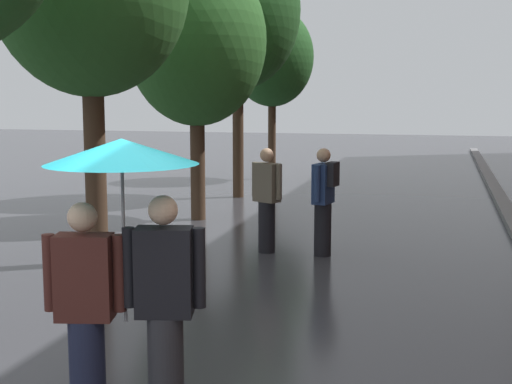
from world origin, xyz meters
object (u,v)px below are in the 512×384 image
object	(u,v)px
street_tree_2	(196,41)
couple_under_umbrella	(124,242)
street_tree_3	(238,11)
pedestrian_walking_far	(324,199)
pedestrian_walking_midground	(267,200)
street_tree_4	(272,58)

from	to	relation	value
street_tree_2	couple_under_umbrella	xyz separation A→B (m)	(2.42, -8.38, -2.04)
street_tree_2	street_tree_3	world-z (taller)	street_tree_3
couple_under_umbrella	pedestrian_walking_far	bearing A→B (deg)	85.47
street_tree_3	pedestrian_walking_midground	distance (m)	6.95
street_tree_3	pedestrian_walking_far	distance (m)	7.25
street_tree_3	street_tree_4	xyz separation A→B (m)	(-0.08, 3.77, -0.87)
street_tree_4	street_tree_2	bearing A→B (deg)	-88.53
couple_under_umbrella	pedestrian_walking_midground	distance (m)	5.94
couple_under_umbrella	pedestrian_walking_far	distance (m)	5.93
pedestrian_walking_midground	pedestrian_walking_far	distance (m)	0.89
street_tree_4	pedestrian_walking_far	bearing A→B (deg)	-71.97
street_tree_3	pedestrian_walking_far	xyz separation A→B (m)	(2.98, -5.63, -3.46)
pedestrian_walking_midground	pedestrian_walking_far	bearing A→B (deg)	-0.71
street_tree_4	pedestrian_walking_midground	bearing A→B (deg)	-76.97
street_tree_3	couple_under_umbrella	size ratio (longest dim) A/B	2.91
pedestrian_walking_midground	couple_under_umbrella	bearing A→B (deg)	-85.92
couple_under_umbrella	pedestrian_walking_far	world-z (taller)	couple_under_umbrella
street_tree_4	pedestrian_walking_far	distance (m)	10.22
street_tree_2	pedestrian_walking_midground	world-z (taller)	street_tree_2
street_tree_3	street_tree_4	size ratio (longest dim) A/B	1.26
street_tree_2	pedestrian_walking_midground	distance (m)	4.12
street_tree_2	street_tree_4	size ratio (longest dim) A/B	1.04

